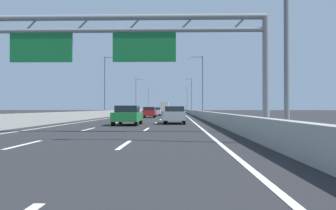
{
  "coord_description": "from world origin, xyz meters",
  "views": [
    {
      "loc": [
        3.67,
        0.36,
        1.31
      ],
      "look_at": [
        1.45,
        85.18,
        2.09
      ],
      "focal_mm": 36.73,
      "sensor_mm": 36.0,
      "label": 1
    }
  ],
  "objects_px": {
    "box_truck": "(164,107)",
    "white_car": "(156,111)",
    "sign_gantry": "(105,43)",
    "streetlamp_left_distant": "(149,98)",
    "red_car": "(149,112)",
    "streetlamp_right_mid": "(201,82)",
    "silver_car": "(175,115)",
    "green_car": "(128,115)",
    "streetlamp_left_mid": "(106,82)",
    "streetlamp_right_far": "(191,93)",
    "blue_car": "(176,112)",
    "streetlamp_right_distant": "(187,98)",
    "streetlamp_left_far": "(137,93)"
  },
  "relations": [
    {
      "from": "box_truck",
      "to": "streetlamp_left_far",
      "type": "bearing_deg",
      "value": -149.75
    },
    {
      "from": "streetlamp_left_mid",
      "to": "red_car",
      "type": "height_order",
      "value": "streetlamp_left_mid"
    },
    {
      "from": "streetlamp_left_far",
      "to": "red_car",
      "type": "relative_size",
      "value": 2.21
    },
    {
      "from": "streetlamp_left_mid",
      "to": "box_truck",
      "type": "bearing_deg",
      "value": 80.63
    },
    {
      "from": "sign_gantry",
      "to": "streetlamp_left_mid",
      "type": "height_order",
      "value": "streetlamp_left_mid"
    },
    {
      "from": "silver_car",
      "to": "streetlamp_left_distant",
      "type": "bearing_deg",
      "value": 95.84
    },
    {
      "from": "streetlamp_right_distant",
      "to": "white_car",
      "type": "xyz_separation_m",
      "value": [
        -7.51,
        -76.27,
        -4.64
      ]
    },
    {
      "from": "streetlamp_right_distant",
      "to": "blue_car",
      "type": "xyz_separation_m",
      "value": [
        -3.97,
        -81.35,
        -4.65
      ]
    },
    {
      "from": "sign_gantry",
      "to": "white_car",
      "type": "xyz_separation_m",
      "value": [
        0.15,
        41.35,
        -4.08
      ]
    },
    {
      "from": "streetlamp_right_mid",
      "to": "streetlamp_right_far",
      "type": "relative_size",
      "value": 1.0
    },
    {
      "from": "red_car",
      "to": "white_car",
      "type": "relative_size",
      "value": 1.02
    },
    {
      "from": "streetlamp_right_mid",
      "to": "streetlamp_left_distant",
      "type": "bearing_deg",
      "value": 100.3
    },
    {
      "from": "streetlamp_right_distant",
      "to": "silver_car",
      "type": "bearing_deg",
      "value": -92.14
    },
    {
      "from": "streetlamp_right_far",
      "to": "box_truck",
      "type": "xyz_separation_m",
      "value": [
        -7.43,
        4.37,
        -3.72
      ]
    },
    {
      "from": "streetlamp_right_mid",
      "to": "streetlamp_right_distant",
      "type": "xyz_separation_m",
      "value": [
        0.0,
        82.2,
        0.0
      ]
    },
    {
      "from": "streetlamp_right_distant",
      "to": "silver_car",
      "type": "xyz_separation_m",
      "value": [
        -3.99,
        -106.94,
        -4.63
      ]
    },
    {
      "from": "streetlamp_right_mid",
      "to": "box_truck",
      "type": "bearing_deg",
      "value": 99.28
    },
    {
      "from": "streetlamp_left_mid",
      "to": "streetlamp_left_distant",
      "type": "xyz_separation_m",
      "value": [
        0.0,
        82.2,
        0.0
      ]
    },
    {
      "from": "blue_car",
      "to": "green_car",
      "type": "relative_size",
      "value": 0.99
    },
    {
      "from": "streetlamp_left_mid",
      "to": "blue_car",
      "type": "distance_m",
      "value": 11.94
    },
    {
      "from": "streetlamp_right_far",
      "to": "streetlamp_right_distant",
      "type": "xyz_separation_m",
      "value": [
        0.0,
        41.1,
        0.0
      ]
    },
    {
      "from": "green_car",
      "to": "box_truck",
      "type": "relative_size",
      "value": 0.52
    },
    {
      "from": "streetlamp_left_mid",
      "to": "white_car",
      "type": "distance_m",
      "value": 10.57
    },
    {
      "from": "streetlamp_left_distant",
      "to": "green_car",
      "type": "height_order",
      "value": "streetlamp_left_distant"
    },
    {
      "from": "streetlamp_right_far",
      "to": "box_truck",
      "type": "height_order",
      "value": "streetlamp_right_far"
    },
    {
      "from": "streetlamp_right_mid",
      "to": "silver_car",
      "type": "relative_size",
      "value": 2.04
    },
    {
      "from": "silver_car",
      "to": "green_car",
      "type": "relative_size",
      "value": 1.07
    },
    {
      "from": "streetlamp_right_far",
      "to": "red_car",
      "type": "xyz_separation_m",
      "value": [
        -7.67,
        -46.98,
        -4.64
      ]
    },
    {
      "from": "streetlamp_left_far",
      "to": "streetlamp_left_distant",
      "type": "bearing_deg",
      "value": 90.0
    },
    {
      "from": "streetlamp_right_distant",
      "to": "box_truck",
      "type": "relative_size",
      "value": 1.13
    },
    {
      "from": "streetlamp_left_mid",
      "to": "green_car",
      "type": "distance_m",
      "value": 28.62
    },
    {
      "from": "streetlamp_right_distant",
      "to": "box_truck",
      "type": "bearing_deg",
      "value": -101.44
    },
    {
      "from": "streetlamp_left_distant",
      "to": "streetlamp_right_distant",
      "type": "distance_m",
      "value": 14.93
    },
    {
      "from": "silver_car",
      "to": "streetlamp_right_far",
      "type": "bearing_deg",
      "value": 86.53
    },
    {
      "from": "streetlamp_left_mid",
      "to": "silver_car",
      "type": "bearing_deg",
      "value": -66.15
    },
    {
      "from": "streetlamp_left_far",
      "to": "sign_gantry",
      "type": "bearing_deg",
      "value": -84.58
    },
    {
      "from": "red_car",
      "to": "streetlamp_left_mid",
      "type": "bearing_deg",
      "value": 140.95
    },
    {
      "from": "white_car",
      "to": "box_truck",
      "type": "xyz_separation_m",
      "value": [
        0.08,
        39.54,
        0.92
      ]
    },
    {
      "from": "streetlamp_left_far",
      "to": "streetlamp_right_far",
      "type": "height_order",
      "value": "same"
    },
    {
      "from": "sign_gantry",
      "to": "green_car",
      "type": "xyz_separation_m",
      "value": [
        0.05,
        8.14,
        -4.07
      ]
    },
    {
      "from": "streetlamp_right_mid",
      "to": "green_car",
      "type": "relative_size",
      "value": 2.18
    },
    {
      "from": "box_truck",
      "to": "white_car",
      "type": "bearing_deg",
      "value": -90.12
    },
    {
      "from": "streetlamp_right_distant",
      "to": "blue_car",
      "type": "height_order",
      "value": "streetlamp_right_distant"
    },
    {
      "from": "sign_gantry",
      "to": "streetlamp_left_far",
      "type": "relative_size",
      "value": 1.81
    },
    {
      "from": "red_car",
      "to": "white_car",
      "type": "distance_m",
      "value": 11.82
    },
    {
      "from": "streetlamp_right_far",
      "to": "blue_car",
      "type": "height_order",
      "value": "streetlamp_right_far"
    },
    {
      "from": "streetlamp_left_distant",
      "to": "red_car",
      "type": "xyz_separation_m",
      "value": [
        7.26,
        -88.08,
        -4.64
      ]
    },
    {
      "from": "streetlamp_left_mid",
      "to": "sign_gantry",
      "type": "bearing_deg",
      "value": -78.41
    },
    {
      "from": "streetlamp_left_mid",
      "to": "streetlamp_left_distant",
      "type": "relative_size",
      "value": 1.0
    },
    {
      "from": "streetlamp_left_far",
      "to": "green_car",
      "type": "xyz_separation_m",
      "value": [
        7.32,
        -68.38,
        -4.62
      ]
    }
  ]
}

